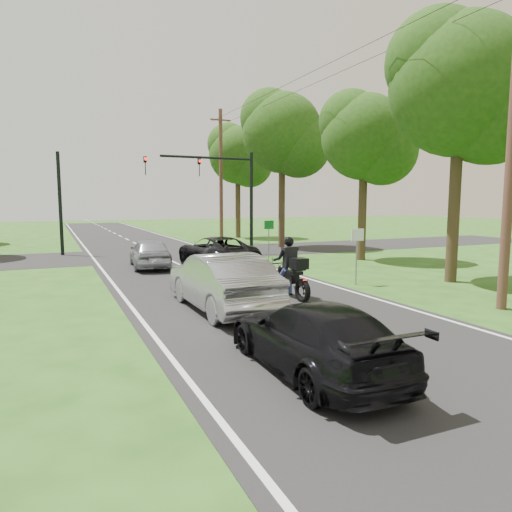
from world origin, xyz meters
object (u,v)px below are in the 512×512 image
(silver_suv, at_px, (150,253))
(sign_white, at_px, (357,243))
(traffic_signal, at_px, (222,184))
(silver_sedan, at_px, (221,281))
(dark_car_behind, at_px, (313,337))
(dark_suv, at_px, (216,252))
(motorcycle_rider, at_px, (290,274))
(utility_pole_far, at_px, (221,176))
(sign_green, at_px, (269,230))

(silver_suv, bearing_deg, sign_white, 134.05)
(silver_suv, relative_size, traffic_signal, 0.65)
(silver_sedan, height_order, dark_car_behind, silver_sedan)
(dark_suv, distance_m, silver_suv, 3.14)
(motorcycle_rider, relative_size, dark_car_behind, 0.52)
(utility_pole_far, relative_size, sign_green, 4.71)
(sign_green, bearing_deg, dark_car_behind, -113.03)
(silver_sedan, xyz_separation_m, sign_white, (6.05, 1.71, 0.75))
(dark_suv, bearing_deg, utility_pole_far, -115.49)
(traffic_signal, relative_size, utility_pole_far, 0.64)
(traffic_signal, bearing_deg, motorcycle_rider, -99.67)
(motorcycle_rider, distance_m, sign_green, 9.79)
(motorcycle_rider, height_order, sign_green, sign_green)
(traffic_signal, xyz_separation_m, sign_green, (1.56, -3.02, -2.54))
(motorcycle_rider, xyz_separation_m, sign_green, (3.62, 9.06, 0.80))
(dark_suv, distance_m, silver_sedan, 8.85)
(motorcycle_rider, distance_m, dark_suv, 7.75)
(dark_suv, relative_size, silver_suv, 1.27)
(dark_car_behind, distance_m, traffic_signal, 18.96)
(silver_sedan, bearing_deg, sign_white, -165.36)
(sign_white, distance_m, sign_green, 8.00)
(traffic_signal, bearing_deg, dark_suv, -113.63)
(motorcycle_rider, relative_size, sign_green, 1.11)
(motorcycle_rider, bearing_deg, dark_car_behind, -118.22)
(traffic_signal, relative_size, sign_white, 3.00)
(utility_pole_far, xyz_separation_m, sign_white, (-1.50, -19.02, -3.49))
(dark_suv, relative_size, sign_white, 2.49)
(silver_sedan, xyz_separation_m, silver_suv, (-0.19, 9.38, -0.12))
(silver_sedan, xyz_separation_m, sign_green, (6.25, 9.71, 0.75))
(utility_pole_far, height_order, sign_white, utility_pole_far)
(motorcycle_rider, distance_m, silver_sedan, 2.71)
(dark_suv, xyz_separation_m, sign_green, (3.46, 1.31, 0.85))
(motorcycle_rider, xyz_separation_m, silver_suv, (-2.82, 8.72, -0.08))
(utility_pole_far, distance_m, sign_white, 19.39)
(sign_green, bearing_deg, utility_pole_far, 83.27)
(silver_suv, bearing_deg, utility_pole_far, -119.36)
(motorcycle_rider, xyz_separation_m, sign_white, (3.42, 1.06, 0.80))
(silver_sedan, bearing_deg, utility_pole_far, -111.18)
(traffic_signal, bearing_deg, silver_suv, -145.50)
(silver_sedan, relative_size, traffic_signal, 0.79)
(utility_pole_far, bearing_deg, traffic_signal, -109.68)
(sign_white, bearing_deg, dark_suv, 115.97)
(silver_sedan, height_order, utility_pole_far, utility_pole_far)
(silver_suv, xyz_separation_m, utility_pole_far, (7.74, 11.35, 4.36))
(dark_suv, bearing_deg, silver_sedan, 67.21)
(silver_sedan, distance_m, silver_suv, 9.38)
(sign_green, bearing_deg, sign_white, -91.43)
(traffic_signal, bearing_deg, dark_car_behind, -104.96)
(utility_pole_far, xyz_separation_m, sign_green, (-1.30, -11.02, -3.49))
(dark_suv, distance_m, sign_white, 7.49)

